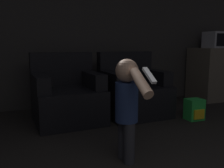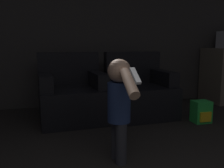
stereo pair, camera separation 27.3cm
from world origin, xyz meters
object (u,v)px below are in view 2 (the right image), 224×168
Objects in this scene: armchair_right at (139,93)px; person_toddler at (119,102)px; toy_backpack at (201,112)px; armchair_left at (72,96)px.

person_toddler is at bearing -119.71° from armchair_right.
toy_backpack is (0.66, -0.55, -0.18)m from armchair_right.
person_toddler is at bearing -149.44° from toy_backpack.
toy_backpack is at bearing -22.22° from armchair_left.
armchair_right is 1.51m from person_toddler.
toy_backpack is (1.61, -0.55, -0.18)m from armchair_left.
person_toddler is (0.27, -1.34, 0.21)m from armchair_left.
armchair_left is 0.95m from armchair_right.
toy_backpack is (1.34, 0.79, -0.39)m from person_toddler.
person_toddler is 1.60m from toy_backpack.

